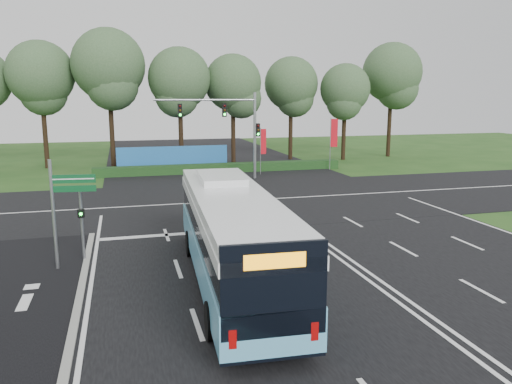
{
  "coord_description": "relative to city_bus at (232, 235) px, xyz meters",
  "views": [
    {
      "loc": [
        -8.5,
        -18.72,
        6.67
      ],
      "look_at": [
        -2.9,
        2.0,
        2.54
      ],
      "focal_mm": 35.0,
      "sensor_mm": 36.0,
      "label": 1
    }
  ],
  "objects": [
    {
      "name": "ground",
      "position": [
        4.88,
        2.03,
        -1.82
      ],
      "size": [
        120.0,
        120.0,
        0.0
      ],
      "primitive_type": "plane",
      "color": "#224918",
      "rests_on": "ground"
    },
    {
      "name": "road_main",
      "position": [
        4.88,
        2.03,
        -1.8
      ],
      "size": [
        20.0,
        120.0,
        0.04
      ],
      "primitive_type": "cube",
      "color": "black",
      "rests_on": "ground"
    },
    {
      "name": "road_cross",
      "position": [
        4.88,
        14.03,
        -1.8
      ],
      "size": [
        120.0,
        14.0,
        0.05
      ],
      "primitive_type": "cube",
      "color": "black",
      "rests_on": "ground"
    },
    {
      "name": "kerb_strip",
      "position": [
        -5.22,
        -0.97,
        -1.76
      ],
      "size": [
        0.25,
        18.0,
        0.12
      ],
      "primitive_type": "cube",
      "color": "gray",
      "rests_on": "ground"
    },
    {
      "name": "city_bus",
      "position": [
        0.0,
        0.0,
        0.0
      ],
      "size": [
        3.34,
        12.74,
        3.62
      ],
      "rotation": [
        0.0,
        0.0,
        -0.06
      ],
      "color": "#5DB0D7",
      "rests_on": "ground"
    },
    {
      "name": "pedestrian_signal",
      "position": [
        -5.32,
        4.04,
        -0.18
      ],
      "size": [
        0.28,
        0.4,
        3.0
      ],
      "rotation": [
        0.0,
        0.0,
        0.43
      ],
      "color": "gray",
      "rests_on": "ground"
    },
    {
      "name": "street_sign",
      "position": [
        -5.91,
        3.22,
        0.89
      ],
      "size": [
        1.69,
        0.28,
        4.35
      ],
      "rotation": [
        0.0,
        0.0,
        -0.11
      ],
      "color": "gray",
      "rests_on": "ground"
    },
    {
      "name": "banner_flag_mid",
      "position": [
        8.1,
        24.47,
        0.82
      ],
      "size": [
        0.58,
        0.21,
        4.02
      ],
      "rotation": [
        0.0,
        0.0,
        0.29
      ],
      "color": "gray",
      "rests_on": "ground"
    },
    {
      "name": "banner_flag_right",
      "position": [
        15.08,
        25.5,
        1.28
      ],
      "size": [
        0.7,
        0.13,
        4.77
      ],
      "rotation": [
        0.0,
        0.0,
        -0.1
      ],
      "color": "gray",
      "rests_on": "ground"
    },
    {
      "name": "traffic_light_gantry",
      "position": [
        5.08,
        22.53,
        2.84
      ],
      "size": [
        8.41,
        0.28,
        7.0
      ],
      "color": "gray",
      "rests_on": "ground"
    },
    {
      "name": "hedge",
      "position": [
        4.88,
        26.53,
        -1.42
      ],
      "size": [
        22.0,
        1.2,
        0.8
      ],
      "primitive_type": "cube",
      "color": "#123415",
      "rests_on": "ground"
    },
    {
      "name": "blue_hoarding",
      "position": [
        0.88,
        29.03,
        -0.72
      ],
      "size": [
        10.0,
        0.3,
        2.2
      ],
      "primitive_type": "cube",
      "color": "#2067B2",
      "rests_on": "ground"
    },
    {
      "name": "eucalyptus_row",
      "position": [
        4.23,
        32.99,
        6.72
      ],
      "size": [
        47.49,
        9.33,
        12.84
      ],
      "color": "black",
      "rests_on": "ground"
    }
  ]
}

